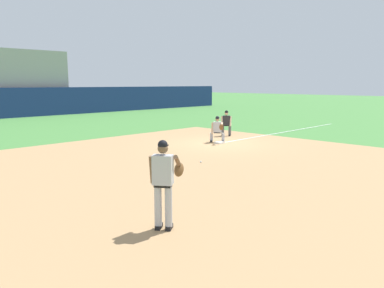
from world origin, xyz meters
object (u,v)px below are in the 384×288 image
Objects in this scene: first_base_bag at (219,143)px; baseball at (201,162)px; first_baseman at (218,128)px; pitcher at (164,179)px; umpire at (226,122)px.

first_base_bag is 5.14× the size of baseball.
baseball is at bearing -148.12° from first_base_bag.
first_baseman is at bearing 56.04° from first_base_bag.
first_base_bag is 0.77m from first_baseman.
pitcher is 11.58m from first_baseman.
umpire is (2.17, 1.21, 0.06)m from first_baseman.
umpire is (11.61, 7.90, -0.27)m from pitcher.
pitcher is at bearing -144.68° from first_baseman.
pitcher reaches higher than first_baseman.
baseball is 0.04× the size of pitcher.
first_baseman is at bearing -150.86° from umpire.
pitcher reaches higher than umpire.
first_baseman is at bearing 35.32° from pitcher.
umpire is at bearing 32.38° from first_base_bag.
first_baseman is 2.48m from umpire.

